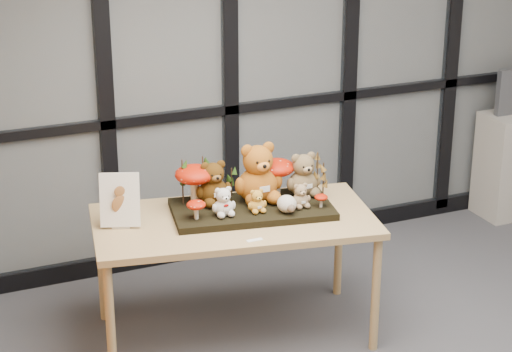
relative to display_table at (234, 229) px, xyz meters
name	(u,v)px	position (x,y,z in m)	size (l,w,h in m)	color
glass_partition	(292,50)	(0.86, 1.08, 0.74)	(4.90, 0.06, 2.78)	#2D383F
display_table	(234,229)	(0.00, 0.00, 0.00)	(1.71, 1.07, 0.75)	tan
diorama_tray	(252,209)	(0.13, 0.04, 0.09)	(0.92, 0.46, 0.04)	black
bear_pooh_yellow	(258,169)	(0.19, 0.11, 0.30)	(0.30, 0.27, 0.39)	#A45715
bear_brown_medium	(213,180)	(-0.06, 0.17, 0.25)	(0.22, 0.19, 0.28)	#462A0A
bear_tan_back	(303,172)	(0.47, 0.08, 0.25)	(0.22, 0.20, 0.29)	brown
bear_small_yellow	(257,199)	(0.12, -0.05, 0.18)	(0.11, 0.10, 0.15)	gold
bear_white_bow	(223,200)	(-0.07, -0.02, 0.20)	(0.14, 0.13, 0.19)	silver
bear_beige_small	(300,194)	(0.38, -0.08, 0.18)	(0.12, 0.11, 0.16)	#957955
plush_cream_hedgehog	(287,203)	(0.27, -0.12, 0.16)	(0.08, 0.08, 0.11)	beige
mushroom_back_left	(195,183)	(-0.16, 0.21, 0.23)	(0.23, 0.23, 0.25)	#A91805
mushroom_back_right	(277,175)	(0.34, 0.16, 0.22)	(0.21, 0.21, 0.24)	#A91805
mushroom_front_left	(196,209)	(-0.23, -0.01, 0.17)	(0.11, 0.11, 0.12)	#A91805
mushroom_front_right	(321,200)	(0.49, -0.13, 0.15)	(0.08, 0.08, 0.09)	#A91805
sprig_green_far_left	(183,182)	(-0.23, 0.22, 0.24)	(0.05, 0.05, 0.27)	#163A0D
sprig_green_mid_left	(203,178)	(-0.09, 0.25, 0.24)	(0.05, 0.05, 0.27)	#163A0D
sprig_dry_far_right	(317,173)	(0.56, 0.06, 0.24)	(0.05, 0.05, 0.26)	brown
sprig_dry_mid_right	(323,182)	(0.54, -0.06, 0.23)	(0.05, 0.05, 0.24)	brown
sprig_green_centre	(232,182)	(0.08, 0.23, 0.19)	(0.05, 0.05, 0.17)	#163A0D
sign_holder	(120,202)	(-0.62, 0.13, 0.21)	(0.23, 0.14, 0.31)	silver
label_card	(255,240)	(-0.01, -0.32, 0.07)	(0.09, 0.03, 0.00)	white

